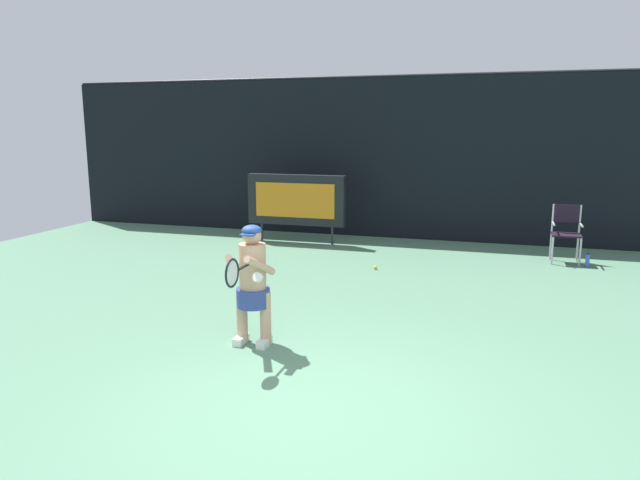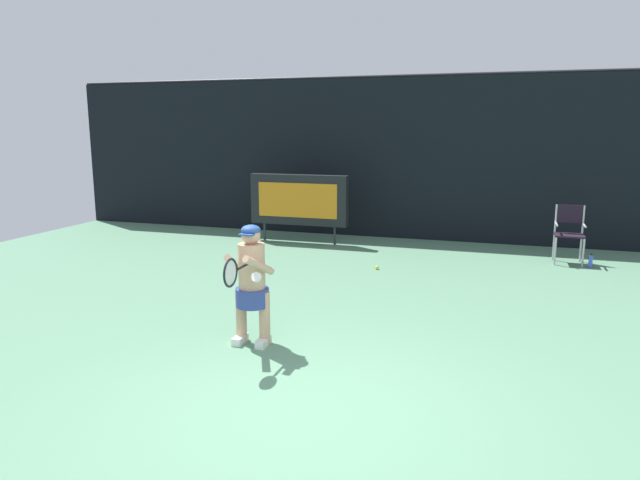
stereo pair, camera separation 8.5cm
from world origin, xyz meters
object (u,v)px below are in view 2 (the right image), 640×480
Objects in this scene: tennis_player at (252,281)px; tennis_ball_loose at (377,267)px; umpire_chair at (569,230)px; scoreboard at (299,200)px; tennis_racket at (231,272)px; water_bottle at (591,261)px.

tennis_player is 4.12m from tennis_ball_loose.
umpire_chair is 3.73m from tennis_ball_loose.
scoreboard reaches higher than tennis_racket.
tennis_ball_loose is (-3.67, -1.29, -0.09)m from water_bottle.
water_bottle is (0.36, -0.33, -0.50)m from umpire_chair.
tennis_ball_loose is (2.18, -1.90, -0.91)m from scoreboard.
scoreboard is 3.65× the size of tennis_racket.
water_bottle is at bearing -5.99° from scoreboard.
tennis_player is (-3.93, -5.63, 0.15)m from umpire_chair.
umpire_chair is at bearing 55.08° from tennis_player.
tennis_racket is (-3.87, -6.24, 0.40)m from umpire_chair.
scoreboard is at bearing 138.86° from tennis_ball_loose.
tennis_racket is at bearing -121.82° from umpire_chair.
tennis_ball_loose is at bearing -41.14° from scoreboard.
tennis_player is (1.55, -5.91, -0.18)m from scoreboard.
scoreboard reaches higher than tennis_ball_loose.
scoreboard is 8.30× the size of water_bottle.
tennis_player is (-4.29, -5.29, 0.64)m from water_bottle.
tennis_racket is (-4.24, -5.91, 0.90)m from water_bottle.
scoreboard is 2.04× the size of umpire_chair.
tennis_ball_loose is (0.57, 4.62, -0.99)m from tennis_racket.
water_bottle is at bearing 72.83° from tennis_racket.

